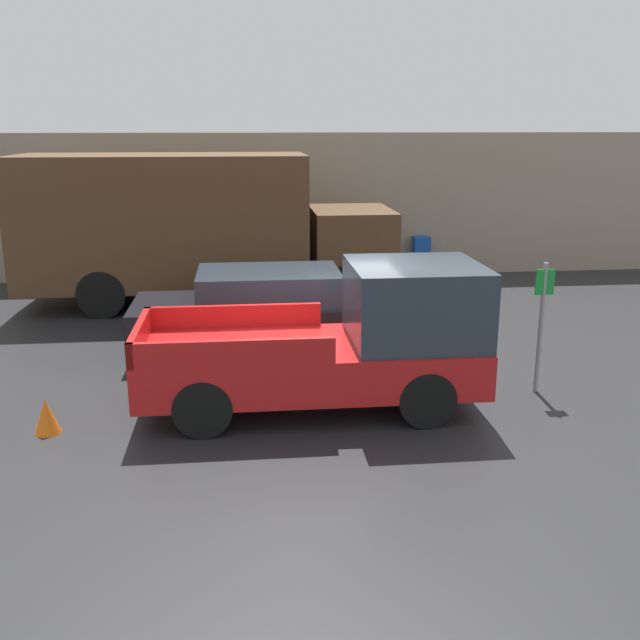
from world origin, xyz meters
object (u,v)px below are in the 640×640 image
Objects in this scene: delivery_truck at (191,225)px; newspaper_box at (421,256)px; traffic_cone at (46,416)px; pickup_truck at (345,342)px; car at (264,310)px; parking_sign at (541,320)px.

newspaper_box is at bearing 22.12° from delivery_truck.
delivery_truck reaches higher than traffic_cone.
newspaper_box is 2.23× the size of traffic_cone.
newspaper_box is (3.47, 9.30, -0.45)m from pickup_truck.
parking_sign reaches higher than car.
pickup_truck reaches higher than parking_sign.
car is 7.87m from newspaper_box.
delivery_truck is at bearing 131.56° from parking_sign.
parking_sign is 7.47m from traffic_cone.
pickup_truck is 4.34m from traffic_cone.
car is 4.69m from traffic_cone.
car is at bearing 111.09° from pickup_truck.
traffic_cone is (-1.57, -7.36, -1.62)m from delivery_truck.
pickup_truck is 3.13m from car.
parking_sign is 1.88× the size of newspaper_box.
parking_sign is at bearing 4.78° from pickup_truck.
newspaper_box reaches higher than traffic_cone.
pickup_truck is at bearing -110.46° from newspaper_box.
pickup_truck is 2.40× the size of parking_sign.
traffic_cone is at bearing -173.69° from parking_sign.
pickup_truck is at bearing -68.91° from car.
newspaper_box is at bearing 69.54° from pickup_truck.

